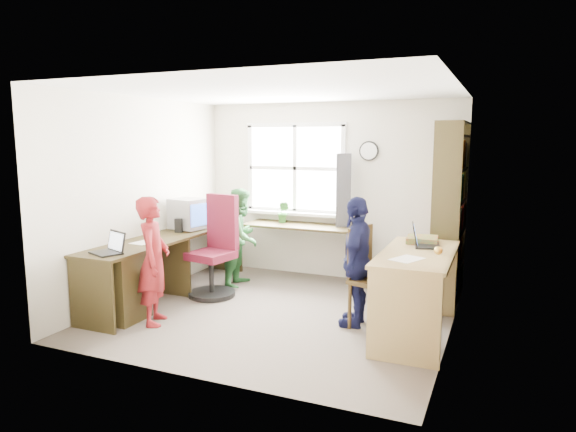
% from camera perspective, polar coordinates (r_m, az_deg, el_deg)
% --- Properties ---
extents(room, '(3.64, 3.44, 2.44)m').
position_cam_1_polar(room, '(5.58, -0.51, 1.48)').
color(room, '#4F463E').
rests_on(room, ground).
extents(l_desk, '(2.38, 2.95, 0.75)m').
position_cam_1_polar(l_desk, '(6.05, -13.56, -5.55)').
color(l_desk, '#342B14').
rests_on(l_desk, ground).
extents(right_desk, '(0.68, 1.45, 0.83)m').
position_cam_1_polar(right_desk, '(5.12, 14.14, -6.41)').
color(right_desk, '#957C4A').
rests_on(right_desk, ground).
extents(bookshelf, '(0.30, 1.02, 2.10)m').
position_cam_1_polar(bookshelf, '(6.26, 17.52, -0.14)').
color(bookshelf, '#342B14').
rests_on(bookshelf, ground).
extents(swivel_chair, '(0.66, 0.66, 1.23)m').
position_cam_1_polar(swivel_chair, '(6.35, -8.03, -4.04)').
color(swivel_chair, black).
rests_on(swivel_chair, ground).
extents(wooden_chair, '(0.56, 0.56, 1.03)m').
position_cam_1_polar(wooden_chair, '(5.29, 9.10, -6.31)').
color(wooden_chair, '#392913').
rests_on(wooden_chair, ground).
extents(crt_monitor, '(0.47, 0.43, 0.40)m').
position_cam_1_polar(crt_monitor, '(6.70, -11.02, 0.23)').
color(crt_monitor, gray).
rests_on(crt_monitor, l_desk).
extents(laptop_left, '(0.40, 0.37, 0.22)m').
position_cam_1_polar(laptop_left, '(5.55, -19.16, -3.39)').
color(laptop_left, black).
rests_on(laptop_left, l_desk).
extents(laptop_right, '(0.33, 0.38, 0.23)m').
position_cam_1_polar(laptop_right, '(5.34, 14.69, -2.71)').
color(laptop_right, black).
rests_on(laptop_right, right_desk).
extents(speaker_a, '(0.11, 0.11, 0.18)m').
position_cam_1_polar(speaker_a, '(6.54, -12.02, -1.02)').
color(speaker_a, black).
rests_on(speaker_a, l_desk).
extents(speaker_b, '(0.11, 0.11, 0.18)m').
position_cam_1_polar(speaker_b, '(6.97, -9.56, -0.36)').
color(speaker_b, black).
rests_on(speaker_b, l_desk).
extents(cd_tower, '(0.24, 0.22, 0.97)m').
position_cam_1_polar(cd_tower, '(6.83, 6.19, 2.87)').
color(cd_tower, black).
rests_on(cd_tower, l_desk).
extents(game_box, '(0.34, 0.34, 0.06)m').
position_cam_1_polar(game_box, '(5.54, 14.68, -2.55)').
color(game_box, red).
rests_on(game_box, right_desk).
extents(paper_a, '(0.24, 0.32, 0.00)m').
position_cam_1_polar(paper_a, '(6.01, -15.63, -2.82)').
color(paper_a, silver).
rests_on(paper_a, l_desk).
extents(paper_b, '(0.31, 0.36, 0.00)m').
position_cam_1_polar(paper_b, '(4.75, 13.07, -4.67)').
color(paper_b, silver).
rests_on(paper_b, right_desk).
extents(potted_plant, '(0.18, 0.16, 0.30)m').
position_cam_1_polar(potted_plant, '(7.11, -0.52, 0.43)').
color(potted_plant, '#2A6528').
rests_on(potted_plant, l_desk).
extents(person_red, '(0.49, 0.57, 1.33)m').
position_cam_1_polar(person_red, '(5.47, -14.71, -4.82)').
color(person_red, maroon).
rests_on(person_red, ground).
extents(person_green, '(0.54, 0.66, 1.27)m').
position_cam_1_polar(person_green, '(6.73, -5.16, -2.34)').
color(person_green, '#2A6B31').
rests_on(person_green, ground).
extents(person_navy, '(0.38, 0.80, 1.34)m').
position_cam_1_polar(person_navy, '(5.30, 7.66, -5.02)').
color(person_navy, '#121539').
rests_on(person_navy, ground).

